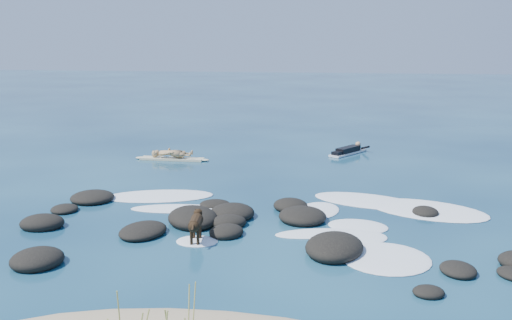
# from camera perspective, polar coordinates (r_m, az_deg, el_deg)

# --- Properties ---
(ground) EXTENTS (160.00, 160.00, 0.00)m
(ground) POSITION_cam_1_polar(r_m,az_deg,el_deg) (16.82, 1.59, -5.89)
(ground) COLOR #0A2642
(ground) RESTS_ON ground
(reef_rocks) EXTENTS (13.98, 7.27, 0.58)m
(reef_rocks) POSITION_cam_1_polar(r_m,az_deg,el_deg) (15.67, -1.78, -6.78)
(reef_rocks) COLOR black
(reef_rocks) RESTS_ON ground
(breaking_foam) EXTENTS (12.77, 7.74, 0.12)m
(breaking_foam) POSITION_cam_1_polar(r_m,az_deg,el_deg) (17.23, 6.33, -5.49)
(breaking_foam) COLOR white
(breaking_foam) RESTS_ON ground
(standing_surfer_rig) EXTENTS (3.35, 0.66, 1.91)m
(standing_surfer_rig) POSITION_cam_1_polar(r_m,az_deg,el_deg) (25.13, -8.45, 1.68)
(standing_surfer_rig) COLOR beige
(standing_surfer_rig) RESTS_ON ground
(paddling_surfer_rig) EXTENTS (1.86, 2.46, 0.46)m
(paddling_surfer_rig) POSITION_cam_1_polar(r_m,az_deg,el_deg) (26.67, 9.24, 0.94)
(paddling_surfer_rig) COLOR silver
(paddling_surfer_rig) RESTS_ON ground
(dog) EXTENTS (0.43, 1.28, 0.81)m
(dog) POSITION_cam_1_polar(r_m,az_deg,el_deg) (14.82, -6.02, -6.23)
(dog) COLOR black
(dog) RESTS_ON ground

